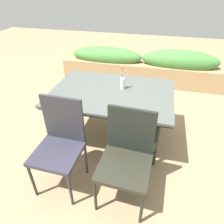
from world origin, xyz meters
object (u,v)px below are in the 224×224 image
(chair_near_left, at_px, (60,141))
(chair_near_right, at_px, (127,154))
(dining_table, at_px, (112,95))
(planter_box, at_px, (142,66))
(flower_vase, at_px, (123,82))

(chair_near_left, relative_size, chair_near_right, 1.03)
(dining_table, distance_m, planter_box, 1.89)
(dining_table, bearing_deg, chair_near_right, -67.25)
(chair_near_left, height_order, planter_box, chair_near_left)
(dining_table, bearing_deg, chair_near_left, -112.29)
(chair_near_right, relative_size, flower_vase, 3.19)
(chair_near_left, relative_size, planter_box, 0.30)
(dining_table, xyz_separation_m, flower_vase, (0.11, 0.10, 0.14))
(dining_table, distance_m, chair_near_left, 0.88)
(dining_table, bearing_deg, flower_vase, 41.96)
(flower_vase, relative_size, planter_box, 0.09)
(dining_table, height_order, chair_near_right, chair_near_right)
(dining_table, bearing_deg, planter_box, 84.46)
(chair_near_left, bearing_deg, flower_vase, -114.43)
(chair_near_left, xyz_separation_m, planter_box, (0.51, 2.66, -0.20))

